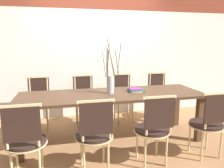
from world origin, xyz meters
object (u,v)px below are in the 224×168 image
at_px(chair_near_center, 154,127).
at_px(chair_far_center, 123,96).
at_px(vase_centerpiece, 110,83).
at_px(dining_table, 112,99).
at_px(book_stack, 136,90).

distance_m(chair_near_center, chair_far_center, 1.61).
bearing_deg(vase_centerpiece, dining_table, -49.52).
bearing_deg(chair_far_center, book_stack, 89.89).
bearing_deg(book_stack, chair_far_center, 89.89).
bearing_deg(dining_table, vase_centerpiece, 130.48).
height_order(vase_centerpiece, book_stack, vase_centerpiece).
distance_m(dining_table, chair_near_center, 0.89).
relative_size(chair_near_center, book_stack, 3.55).
height_order(chair_near_center, book_stack, chair_near_center).
relative_size(dining_table, book_stack, 10.82).
bearing_deg(vase_centerpiece, chair_far_center, 61.18).
bearing_deg(chair_near_center, chair_far_center, 87.72).
bearing_deg(chair_near_center, dining_table, 113.19).
bearing_deg(chair_near_center, book_stack, 85.84).
height_order(dining_table, book_stack, book_stack).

